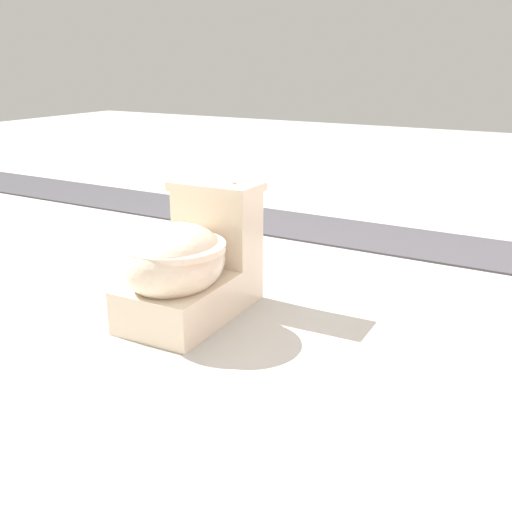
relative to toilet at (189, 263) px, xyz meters
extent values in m
plane|color=#B7B2A8|center=(-0.17, -0.17, -0.22)|extent=(14.00, 14.00, 0.00)
cube|color=#423F44|center=(-1.41, 0.33, -0.21)|extent=(0.56, 8.00, 0.01)
cube|color=beige|center=(0.00, 0.00, -0.14)|extent=(0.61, 0.36, 0.17)
ellipsoid|color=beige|center=(0.10, 0.00, 0.04)|extent=(0.45, 0.38, 0.28)
cylinder|color=beige|center=(0.10, 0.00, 0.10)|extent=(0.40, 0.40, 0.03)
cube|color=beige|center=(-0.21, -0.01, 0.10)|extent=(0.19, 0.35, 0.30)
cube|color=beige|center=(-0.21, -0.01, 0.27)|extent=(0.22, 0.37, 0.04)
cylinder|color=silver|center=(-0.22, 0.07, 0.29)|extent=(0.02, 0.02, 0.01)
camera|label=1|loc=(1.79, 1.33, 0.77)|focal=42.00mm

